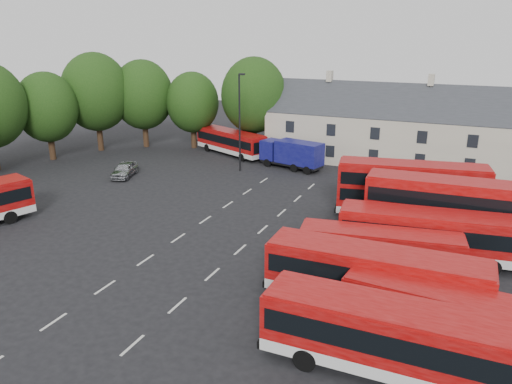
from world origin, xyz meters
TOP-DOWN VIEW (x-y plane):
  - ground at (0.00, 0.00)m, footprint 140.00×140.00m
  - lane_markings at (2.50, 2.00)m, footprint 5.15×33.80m
  - treeline at (-20.74, 19.36)m, footprint 29.92×32.59m
  - terrace_houses at (14.00, 30.00)m, footprint 35.70×7.13m
  - bus_row_a at (16.96, -7.17)m, footprint 11.88×2.77m
  - bus_row_b at (18.80, -3.82)m, footprint 10.25×3.26m
  - bus_row_c at (14.83, -1.70)m, footprint 11.77×2.92m
  - bus_row_d at (14.35, 2.49)m, footprint 10.04×3.71m
  - bus_row_e at (17.00, 5.61)m, footprint 11.86×4.10m
  - bus_dd_south at (17.90, 8.93)m, footprint 11.58×3.18m
  - bus_dd_north at (14.83, 12.67)m, footprint 11.59×4.47m
  - bus_north at (-7.91, 26.42)m, footprint 10.47×6.42m
  - box_truck at (1.03, 23.43)m, footprint 7.39×3.82m
  - silver_car at (-13.69, 13.49)m, footprint 3.03×4.77m
  - lamppost at (-3.74, 20.32)m, footprint 0.71×0.30m

SIDE VIEW (x-z plane):
  - ground at x=0.00m, z-range 0.00..0.00m
  - lane_markings at x=2.50m, z-range 0.00..0.01m
  - silver_car at x=-13.69m, z-range 0.00..1.51m
  - bus_row_d at x=14.35m, z-range 0.28..3.05m
  - bus_row_b at x=18.80m, z-range 0.29..3.14m
  - box_truck at x=1.03m, z-range 0.19..3.29m
  - bus_north at x=-7.91m, z-range 0.30..3.24m
  - bus_row_e at x=17.00m, z-range 0.33..3.62m
  - bus_row_c at x=14.83m, z-range 0.33..3.65m
  - bus_row_a at x=16.96m, z-range 0.34..3.70m
  - bus_dd_north at x=14.83m, z-range 0.32..4.96m
  - bus_dd_south at x=17.90m, z-range 0.33..5.03m
  - terrace_houses at x=14.00m, z-range -1.17..8.89m
  - lamppost at x=-3.74m, z-range 0.35..10.62m
  - treeline at x=-20.74m, z-range 0.68..12.69m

